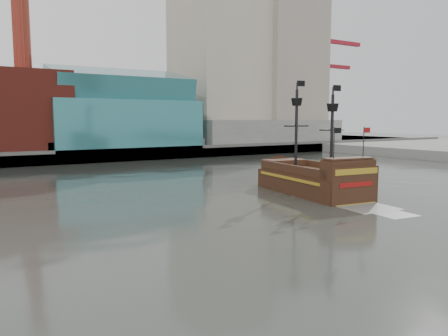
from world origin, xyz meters
TOP-DOWN VIEW (x-y plane):
  - ground at (0.00, 0.00)m, footprint 400.00×400.00m
  - promenade_far at (0.00, 92.00)m, footprint 220.00×60.00m
  - seawall at (0.00, 62.50)m, footprint 220.00×1.00m
  - skyline at (5.21, 84.56)m, footprint 149.00×45.00m
  - crane_a at (78.63, 82.00)m, footprint 22.50×4.00m
  - crane_b at (88.23, 92.00)m, footprint 19.10×4.00m
  - pirate_ship at (13.08, 15.62)m, footprint 7.34×18.31m

SIDE VIEW (x-z plane):
  - ground at x=0.00m, z-range 0.00..0.00m
  - promenade_far at x=0.00m, z-range 0.00..2.00m
  - pirate_ship at x=13.08m, z-range -5.46..7.87m
  - seawall at x=0.00m, z-range 0.00..2.60m
  - crane_b at x=88.23m, z-range 2.45..28.70m
  - crane_a at x=78.63m, z-range 2.99..35.24m
  - skyline at x=5.21m, z-range -6.45..55.55m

